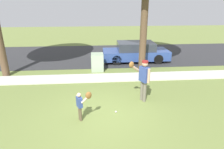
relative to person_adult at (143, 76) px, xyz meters
name	(u,v)px	position (x,y,z in m)	size (l,w,h in m)	color
ground_plane	(101,79)	(-1.67, 2.59, -1.09)	(48.00, 48.00, 0.00)	olive
sidewalk_strip	(101,78)	(-1.67, 2.69, -1.06)	(36.00, 1.20, 0.06)	beige
road_surface	(99,55)	(-1.67, 7.69, -1.08)	(36.00, 6.80, 0.02)	#2D2D30
person_adult	(143,76)	(0.00, 0.00, 0.00)	(0.86, 0.57, 1.76)	#6B6656
person_child	(82,102)	(-2.41, -1.25, -0.39)	(0.57, 0.34, 1.10)	brown
baseball	(116,112)	(-1.19, -0.87, -1.06)	(0.07, 0.07, 0.07)	white
utility_cabinet	(97,62)	(-1.83, 4.01, -0.57)	(0.72, 0.78, 1.04)	#9EB293
parked_wagon_blue	(135,52)	(0.83, 5.79, -0.43)	(4.50, 1.80, 1.33)	#2D478C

